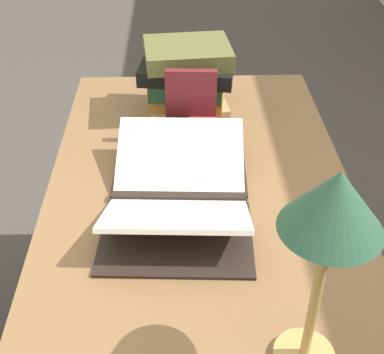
# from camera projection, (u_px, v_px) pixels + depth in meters

# --- Properties ---
(reading_desk) EXTENTS (1.46, 0.79, 0.75)m
(reading_desk) POSITION_uv_depth(u_px,v_px,m) (201.00, 234.00, 1.38)
(reading_desk) COLOR brown
(reading_desk) RESTS_ON ground_plane
(open_book) EXTENTS (0.54, 0.38, 0.11)m
(open_book) POSITION_uv_depth(u_px,v_px,m) (178.00, 191.00, 1.32)
(open_book) COLOR black
(open_book) RESTS_ON reading_desk
(book_stack_tall) EXTENTS (0.24, 0.30, 0.22)m
(book_stack_tall) POSITION_uv_depth(u_px,v_px,m) (188.00, 76.00, 1.64)
(book_stack_tall) COLOR tan
(book_stack_tall) RESTS_ON reading_desk
(book_standing_upright) EXTENTS (0.03, 0.14, 0.22)m
(book_standing_upright) POSITION_uv_depth(u_px,v_px,m) (191.00, 107.00, 1.50)
(book_standing_upright) COLOR maroon
(book_standing_upright) RESTS_ON reading_desk
(reading_lamp) EXTENTS (0.16, 0.16, 0.42)m
(reading_lamp) POSITION_uv_depth(u_px,v_px,m) (332.00, 218.00, 0.77)
(reading_lamp) COLOR tan
(reading_lamp) RESTS_ON reading_desk
(coffee_mug) EXTENTS (0.09, 0.10, 0.09)m
(coffee_mug) POSITION_uv_depth(u_px,v_px,m) (203.00, 132.00, 1.52)
(coffee_mug) COLOR #B74238
(coffee_mug) RESTS_ON reading_desk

